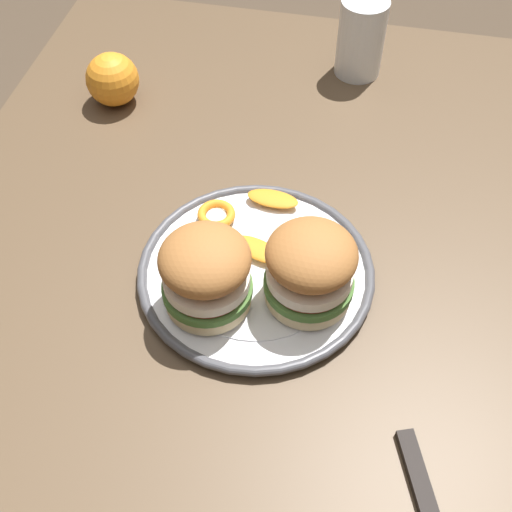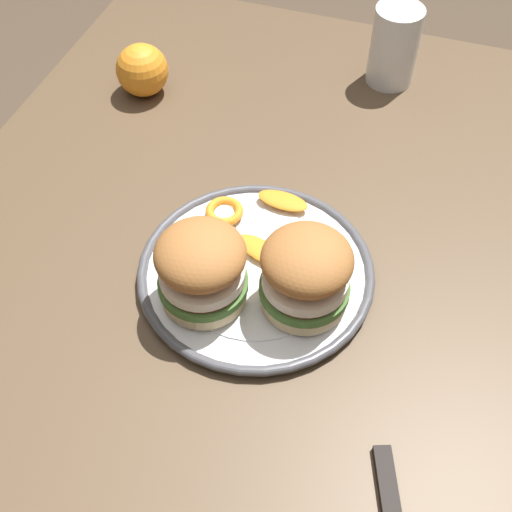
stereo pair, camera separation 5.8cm
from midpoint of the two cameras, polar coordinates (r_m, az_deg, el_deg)
The scene contains 10 objects.
ground_plane at distance 1.45m, azimuth -1.83°, elevation -19.69°, with size 8.00×8.00×0.00m, color #4C3D2D.
dining_table at distance 0.89m, azimuth -2.83°, elevation -6.48°, with size 1.19×0.86×0.72m.
dinner_plate at distance 0.80m, azimuth -2.08°, elevation -1.47°, with size 0.28×0.28×0.02m.
sandwich_half_left at distance 0.73m, azimuth 2.38°, elevation -1.13°, with size 0.12×0.12×0.10m.
sandwich_half_right at distance 0.73m, azimuth -6.57°, elevation -1.52°, with size 0.14×0.14×0.10m.
orange_peel_curled at distance 0.85m, azimuth -5.37°, elevation 3.45°, with size 0.07×0.07×0.01m.
orange_peel_strip_long at distance 0.81m, azimuth -1.86°, elevation 0.45°, with size 0.05×0.08×0.01m.
orange_peel_strip_short at distance 0.86m, azimuth -0.50°, elevation 4.82°, with size 0.04×0.07×0.01m.
drinking_glass at distance 1.09m, azimuth 7.28°, elevation 17.51°, with size 0.07×0.07×0.12m.
whole_orange at distance 1.05m, azimuth -13.73°, elevation 14.33°, with size 0.08×0.08×0.08m, color orange.
Camera 1 is at (0.46, 0.11, 1.37)m, focal length 47.00 mm.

